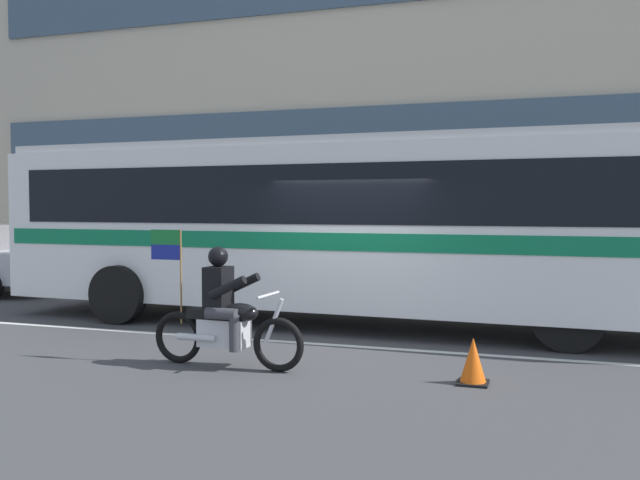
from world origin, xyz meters
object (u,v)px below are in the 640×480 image
motorcycle_with_rider (225,316)px  traffic_cone (473,362)px  transit_bus (352,218)px  fire_hydrant (162,273)px

motorcycle_with_rider → traffic_cone: 3.17m
transit_bus → motorcycle_with_rider: size_ratio=5.91×
transit_bus → motorcycle_with_rider: transit_bus is taller
transit_bus → motorcycle_with_rider: bearing=-100.8°
transit_bus → fire_hydrant: (-5.39, 2.59, -1.37)m
transit_bus → traffic_cone: (2.45, -3.45, -1.63)m
transit_bus → fire_hydrant: bearing=154.3°
traffic_cone → fire_hydrant: bearing=142.4°
motorcycle_with_rider → fire_hydrant: (-4.71, 6.19, -0.15)m
transit_bus → motorcycle_with_rider: 3.86m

